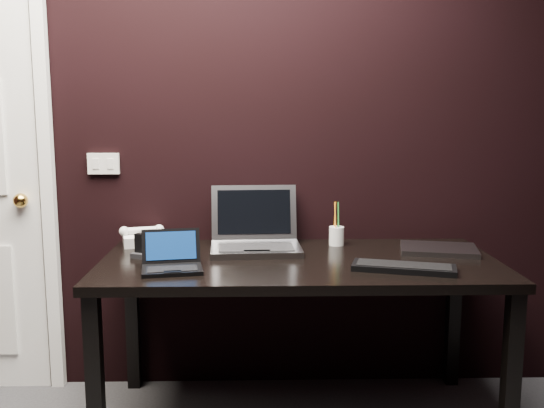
{
  "coord_description": "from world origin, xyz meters",
  "views": [
    {
      "loc": [
        0.13,
        -1.14,
        1.38
      ],
      "look_at": [
        0.18,
        1.35,
        0.99
      ],
      "focal_mm": 40.0,
      "sensor_mm": 36.0,
      "label": 1
    }
  ],
  "objects_px": {
    "closed_laptop": "(439,249)",
    "pen_cup": "(336,235)",
    "mobile_phone": "(140,249)",
    "desk_phone": "(142,237)",
    "netbook": "(172,262)",
    "ext_keyboard": "(404,267)",
    "desk": "(299,277)",
    "silver_laptop": "(255,238)"
  },
  "relations": [
    {
      "from": "pen_cup",
      "to": "silver_laptop",
      "type": "bearing_deg",
      "value": -167.52
    },
    {
      "from": "ext_keyboard",
      "to": "closed_laptop",
      "type": "xyz_separation_m",
      "value": [
        0.24,
        0.32,
        -0.0
      ]
    },
    {
      "from": "netbook",
      "to": "desk_phone",
      "type": "bearing_deg",
      "value": 114.22
    },
    {
      "from": "desk",
      "to": "pen_cup",
      "type": "bearing_deg",
      "value": 53.98
    },
    {
      "from": "closed_laptop",
      "to": "desk_phone",
      "type": "height_order",
      "value": "desk_phone"
    },
    {
      "from": "desk_phone",
      "to": "pen_cup",
      "type": "xyz_separation_m",
      "value": [
        0.92,
        -0.02,
        0.01
      ]
    },
    {
      "from": "netbook",
      "to": "mobile_phone",
      "type": "height_order",
      "value": "netbook"
    },
    {
      "from": "ext_keyboard",
      "to": "closed_laptop",
      "type": "relative_size",
      "value": 1.13
    },
    {
      "from": "desk",
      "to": "ext_keyboard",
      "type": "bearing_deg",
      "value": -25.69
    },
    {
      "from": "mobile_phone",
      "to": "desk_phone",
      "type": "bearing_deg",
      "value": 98.95
    },
    {
      "from": "pen_cup",
      "to": "ext_keyboard",
      "type": "bearing_deg",
      "value": -65.51
    },
    {
      "from": "desk_phone",
      "to": "pen_cup",
      "type": "distance_m",
      "value": 0.92
    },
    {
      "from": "desk_phone",
      "to": "closed_laptop",
      "type": "bearing_deg",
      "value": -7.05
    },
    {
      "from": "netbook",
      "to": "desk_phone",
      "type": "xyz_separation_m",
      "value": [
        -0.21,
        0.46,
        0.01
      ]
    },
    {
      "from": "desk",
      "to": "pen_cup",
      "type": "xyz_separation_m",
      "value": [
        0.19,
        0.27,
        0.13
      ]
    },
    {
      "from": "ext_keyboard",
      "to": "silver_laptop",
      "type": "bearing_deg",
      "value": 147.57
    },
    {
      "from": "silver_laptop",
      "to": "closed_laptop",
      "type": "bearing_deg",
      "value": -4.16
    },
    {
      "from": "desk",
      "to": "closed_laptop",
      "type": "relative_size",
      "value": 4.49
    },
    {
      "from": "netbook",
      "to": "desk_phone",
      "type": "distance_m",
      "value": 0.5
    },
    {
      "from": "netbook",
      "to": "desk",
      "type": "bearing_deg",
      "value": 17.58
    },
    {
      "from": "desk",
      "to": "mobile_phone",
      "type": "distance_m",
      "value": 0.7
    },
    {
      "from": "silver_laptop",
      "to": "desk_phone",
      "type": "bearing_deg",
      "value": 168.58
    },
    {
      "from": "silver_laptop",
      "to": "pen_cup",
      "type": "distance_m",
      "value": 0.39
    },
    {
      "from": "desk",
      "to": "desk_phone",
      "type": "height_order",
      "value": "desk_phone"
    },
    {
      "from": "closed_laptop",
      "to": "pen_cup",
      "type": "height_order",
      "value": "pen_cup"
    },
    {
      "from": "netbook",
      "to": "mobile_phone",
      "type": "distance_m",
      "value": 0.27
    },
    {
      "from": "silver_laptop",
      "to": "desk_phone",
      "type": "height_order",
      "value": "silver_laptop"
    },
    {
      "from": "desk",
      "to": "ext_keyboard",
      "type": "relative_size",
      "value": 3.96
    },
    {
      "from": "closed_laptop",
      "to": "mobile_phone",
      "type": "xyz_separation_m",
      "value": [
        -1.33,
        -0.08,
        0.03
      ]
    },
    {
      "from": "desk",
      "to": "ext_keyboard",
      "type": "height_order",
      "value": "ext_keyboard"
    },
    {
      "from": "pen_cup",
      "to": "desk_phone",
      "type": "bearing_deg",
      "value": 178.52
    },
    {
      "from": "desk_phone",
      "to": "pen_cup",
      "type": "relative_size",
      "value": 1.04
    },
    {
      "from": "closed_laptop",
      "to": "pen_cup",
      "type": "distance_m",
      "value": 0.47
    },
    {
      "from": "netbook",
      "to": "ext_keyboard",
      "type": "distance_m",
      "value": 0.93
    },
    {
      "from": "netbook",
      "to": "pen_cup",
      "type": "height_order",
      "value": "pen_cup"
    },
    {
      "from": "netbook",
      "to": "closed_laptop",
      "type": "bearing_deg",
      "value": 13.91
    },
    {
      "from": "mobile_phone",
      "to": "ext_keyboard",
      "type": "bearing_deg",
      "value": -12.41
    },
    {
      "from": "desk",
      "to": "pen_cup",
      "type": "height_order",
      "value": "pen_cup"
    },
    {
      "from": "ext_keyboard",
      "to": "mobile_phone",
      "type": "distance_m",
      "value": 1.12
    },
    {
      "from": "silver_laptop",
      "to": "closed_laptop",
      "type": "relative_size",
      "value": 1.11
    },
    {
      "from": "closed_laptop",
      "to": "netbook",
      "type": "bearing_deg",
      "value": -166.09
    },
    {
      "from": "mobile_phone",
      "to": "pen_cup",
      "type": "height_order",
      "value": "pen_cup"
    }
  ]
}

